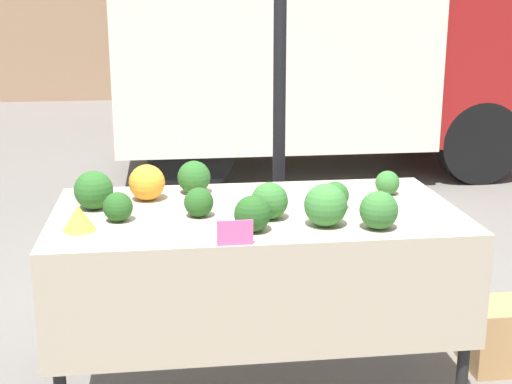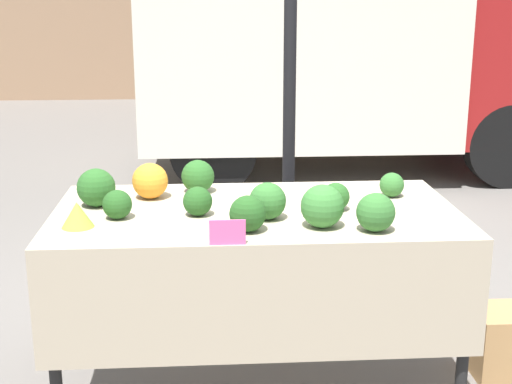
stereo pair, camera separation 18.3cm
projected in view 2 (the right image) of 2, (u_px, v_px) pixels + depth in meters
The scene contains 18 objects.
ground_plane at pixel (256, 381), 3.37m from camera, with size 40.00×40.00×0.00m, color slate.
tent_pole at pixel (289, 109), 3.93m from camera, with size 0.07×0.07×2.32m.
parked_truck at pixel (335, 30), 7.24m from camera, with size 4.18×2.15×2.72m.
market_table at pixel (257, 236), 3.11m from camera, with size 1.78×0.94×0.85m.
orange_cauliflower at pixel (150, 181), 3.30m from camera, with size 0.17×0.17×0.17m.
romanesco_head at pixel (77, 215), 2.89m from camera, with size 0.13×0.13×0.11m.
broccoli_head_0 at pixel (248, 214), 2.83m from camera, with size 0.15×0.15×0.15m.
broccoli_head_1 at pixel (101, 185), 3.34m from camera, with size 0.11×0.11×0.11m.
broccoli_head_2 at pixel (198, 176), 3.41m from camera, with size 0.16×0.16×0.16m.
broccoli_head_3 at pixel (268, 201), 2.99m from camera, with size 0.16×0.16×0.16m.
broccoli_head_4 at pixel (376, 212), 2.83m from camera, with size 0.16×0.16×0.16m.
broccoli_head_5 at pixel (96, 188), 3.17m from camera, with size 0.17×0.17×0.17m.
broccoli_head_6 at pixel (117, 204), 3.00m from camera, with size 0.12×0.12×0.12m.
broccoli_head_7 at pixel (392, 185), 3.33m from camera, with size 0.12×0.12×0.12m.
broccoli_head_8 at pixel (322, 206), 2.88m from camera, with size 0.18×0.18×0.18m.
broccoli_head_9 at pixel (336, 197), 3.12m from camera, with size 0.12×0.12×0.12m.
broccoli_head_10 at pixel (198, 201), 3.04m from camera, with size 0.13×0.13×0.13m.
price_sign at pixel (227, 232), 2.68m from camera, with size 0.14×0.01×0.10m.
Camera 2 is at (-0.20, -3.01, 1.75)m, focal length 50.00 mm.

